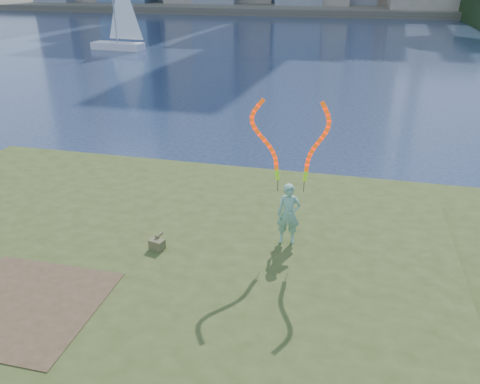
# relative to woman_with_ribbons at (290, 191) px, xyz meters

# --- Properties ---
(ground) EXTENTS (320.00, 320.00, 0.00)m
(ground) POSITION_rel_woman_with_ribbons_xyz_m (-2.84, -0.63, -2.22)
(ground) COLOR #1A2741
(ground) RESTS_ON ground
(grassy_knoll) EXTENTS (20.00, 18.00, 0.80)m
(grassy_knoll) POSITION_rel_woman_with_ribbons_xyz_m (-2.84, -2.92, -1.88)
(grassy_knoll) COLOR #354418
(grassy_knoll) RESTS_ON ground
(dirt_patch) EXTENTS (3.20, 3.00, 0.02)m
(dirt_patch) POSITION_rel_woman_with_ribbons_xyz_m (-5.04, -3.83, -1.41)
(dirt_patch) COLOR #47331E
(dirt_patch) RESTS_ON grassy_knoll
(far_shore) EXTENTS (320.00, 40.00, 1.20)m
(far_shore) POSITION_rel_woman_with_ribbons_xyz_m (-2.84, 94.37, -1.62)
(far_shore) COLOR #474234
(far_shore) RESTS_ON ground
(woman_with_ribbons) EXTENTS (2.03, 0.47, 3.99)m
(woman_with_ribbons) POSITION_rel_woman_with_ribbons_xyz_m (0.00, 0.00, 0.00)
(woman_with_ribbons) COLOR #217D4D
(woman_with_ribbons) RESTS_ON grassy_knoll
(canvas_bag) EXTENTS (0.41, 0.46, 0.34)m
(canvas_bag) POSITION_rel_woman_with_ribbons_xyz_m (-3.13, -1.12, -1.27)
(canvas_bag) COLOR brown
(canvas_bag) RESTS_ON grassy_knoll
(sailboat) EXTENTS (5.66, 2.23, 8.51)m
(sailboat) POSITION_rel_woman_with_ribbons_xyz_m (-21.51, 33.82, -0.75)
(sailboat) COLOR silver
(sailboat) RESTS_ON ground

